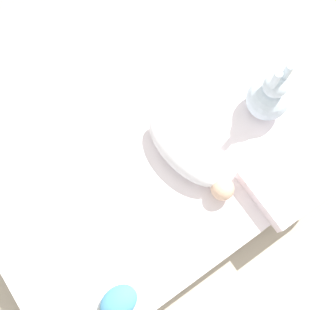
{
  "coord_description": "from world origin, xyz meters",
  "views": [
    {
      "loc": [
        0.21,
        0.43,
        1.95
      ],
      "look_at": [
        -0.07,
        0.03,
        0.28
      ],
      "focal_mm": 42.0,
      "sensor_mm": 36.0,
      "label": 1
    }
  ],
  "objects_px": {
    "turtle_plush": "(118,303)",
    "swaddled_baby": "(188,153)",
    "pillow": "(288,181)",
    "bunny_plush": "(269,97)"
  },
  "relations": [
    {
      "from": "turtle_plush",
      "to": "swaddled_baby",
      "type": "bearing_deg",
      "value": -149.7
    },
    {
      "from": "pillow",
      "to": "turtle_plush",
      "type": "height_order",
      "value": "pillow"
    },
    {
      "from": "pillow",
      "to": "bunny_plush",
      "type": "distance_m",
      "value": 0.38
    },
    {
      "from": "pillow",
      "to": "turtle_plush",
      "type": "xyz_separation_m",
      "value": [
        0.88,
        -0.0,
        -0.0
      ]
    },
    {
      "from": "swaddled_baby",
      "to": "bunny_plush",
      "type": "distance_m",
      "value": 0.44
    },
    {
      "from": "pillow",
      "to": "bunny_plush",
      "type": "xyz_separation_m",
      "value": [
        -0.15,
        -0.34,
        0.08
      ]
    },
    {
      "from": "turtle_plush",
      "to": "bunny_plush",
      "type": "bearing_deg",
      "value": -161.74
    },
    {
      "from": "bunny_plush",
      "to": "turtle_plush",
      "type": "bearing_deg",
      "value": 18.26
    },
    {
      "from": "pillow",
      "to": "turtle_plush",
      "type": "bearing_deg",
      "value": -0.16
    },
    {
      "from": "turtle_plush",
      "to": "pillow",
      "type": "bearing_deg",
      "value": 179.84
    }
  ]
}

